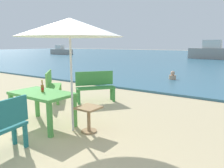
% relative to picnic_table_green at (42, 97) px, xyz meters
% --- Properties ---
extents(ground_plane, '(120.00, 120.00, 0.00)m').
position_rel_picnic_table_green_xyz_m(ground_plane, '(0.41, -0.57, -0.65)').
color(ground_plane, '#C6B287').
extents(picnic_table_green, '(1.40, 0.80, 0.76)m').
position_rel_picnic_table_green_xyz_m(picnic_table_green, '(0.00, 0.00, 0.00)').
color(picnic_table_green, '#4C9E47').
rests_on(picnic_table_green, ground_plane).
extents(beer_bottle_amber, '(0.07, 0.07, 0.26)m').
position_rel_picnic_table_green_xyz_m(beer_bottle_amber, '(-0.04, 0.06, 0.20)').
color(beer_bottle_amber, brown).
rests_on(beer_bottle_amber, picnic_table_green).
extents(patio_umbrella, '(2.10, 2.10, 2.30)m').
position_rel_picnic_table_green_xyz_m(patio_umbrella, '(0.76, 0.17, 1.47)').
color(patio_umbrella, silver).
rests_on(patio_umbrella, ground_plane).
extents(side_table_wood, '(0.44, 0.44, 0.54)m').
position_rel_picnic_table_green_xyz_m(side_table_wood, '(1.08, 0.30, -0.30)').
color(side_table_wood, '#9E7A51').
rests_on(side_table_wood, ground_plane).
extents(bench_green_left, '(1.08, 1.12, 0.95)m').
position_rel_picnic_table_green_xyz_m(bench_green_left, '(-1.54, 1.60, -0.11)').
color(bench_green_left, '#60B24C').
rests_on(bench_green_left, ground_plane).
extents(bench_green_right, '(1.03, 1.16, 0.95)m').
position_rel_picnic_table_green_xyz_m(bench_green_right, '(-0.35, 2.31, -0.11)').
color(bench_green_right, '#3D8C42').
rests_on(bench_green_right, ground_plane).
extents(swimmer_person, '(0.34, 0.34, 0.41)m').
position_rel_picnic_table_green_xyz_m(swimmer_person, '(0.33, 7.53, -0.41)').
color(swimmer_person, tan).
rests_on(swimmer_person, sea_water).
extents(boat_tanker, '(5.87, 1.60, 2.13)m').
position_rel_picnic_table_green_xyz_m(boat_tanker, '(-0.63, 24.42, 0.20)').
color(boat_tanker, gray).
rests_on(boat_tanker, sea_water).
extents(boat_sailboat, '(4.04, 1.10, 1.47)m').
position_rel_picnic_table_green_xyz_m(boat_sailboat, '(-23.09, 22.05, -0.04)').
color(boat_sailboat, gray).
rests_on(boat_sailboat, sea_water).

